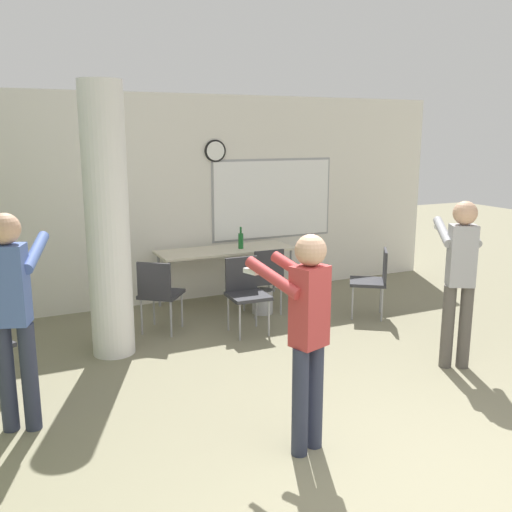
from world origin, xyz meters
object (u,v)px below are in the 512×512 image
object	(u,v)px
person_watching_back	(13,305)
person_playing_front	(306,326)
chair_mid_room	(374,278)
person_playing_side	(460,271)
folding_table	(226,253)
bottle_on_table	(241,240)
chair_table_front	(246,289)
chair_table_right	(265,276)
chair_table_left	(159,291)

from	to	relation	value
person_watching_back	person_playing_front	bearing A→B (deg)	-33.04
chair_mid_room	person_playing_side	bearing A→B (deg)	-97.44
folding_table	person_watching_back	xyz separation A→B (m)	(-2.73, -2.44, 0.31)
bottle_on_table	person_watching_back	size ratio (longest dim) A/B	0.17
person_watching_back	chair_table_front	bearing A→B (deg)	27.36
chair_table_right	chair_table_left	bearing A→B (deg)	-176.00
folding_table	person_playing_side	size ratio (longest dim) A/B	1.11
chair_table_left	chair_mid_room	world-z (taller)	same
bottle_on_table	person_playing_front	xyz separation A→B (m)	(-1.06, -3.61, 0.08)
bottle_on_table	chair_mid_room	xyz separation A→B (m)	(1.27, -1.27, -0.36)
chair_table_left	person_watching_back	distance (m)	2.36
folding_table	chair_table_left	size ratio (longest dim) A/B	2.12
chair_table_left	chair_table_right	distance (m)	1.41
chair_mid_room	person_watching_back	world-z (taller)	person_watching_back
folding_table	person_watching_back	world-z (taller)	person_watching_back
chair_table_front	person_playing_side	world-z (taller)	person_playing_side
chair_table_left	person_playing_side	xyz separation A→B (m)	(2.40, -2.19, 0.47)
chair_mid_room	person_watching_back	distance (m)	4.38
folding_table	person_playing_front	world-z (taller)	person_playing_front
person_playing_front	person_playing_side	size ratio (longest dim) A/B	0.97
bottle_on_table	chair_mid_room	size ratio (longest dim) A/B	0.34
bottle_on_table	chair_table_left	bearing A→B (deg)	-152.00
person_playing_front	person_watching_back	bearing A→B (deg)	146.96
chair_table_front	person_playing_front	size ratio (longest dim) A/B	0.54
bottle_on_table	person_watching_back	xyz separation A→B (m)	(-2.93, -2.39, 0.14)
person_playing_side	folding_table	bearing A→B (deg)	113.12
folding_table	chair_table_front	bearing A→B (deg)	-100.51
folding_table	person_watching_back	size ratio (longest dim) A/B	1.07
chair_table_left	person_playing_side	size ratio (longest dim) A/B	0.52
chair_table_front	person_watching_back	distance (m)	2.88
person_watching_back	person_playing_side	xyz separation A→B (m)	(3.99, -0.51, -0.03)
folding_table	person_playing_side	distance (m)	3.22
chair_mid_room	person_playing_front	xyz separation A→B (m)	(-2.33, -2.34, 0.44)
person_playing_side	chair_table_right	bearing A→B (deg)	113.50
chair_table_right	person_playing_side	distance (m)	2.54
person_playing_front	person_playing_side	distance (m)	2.23
folding_table	chair_mid_room	distance (m)	1.98
person_playing_side	person_watching_back	bearing A→B (deg)	172.72
folding_table	bottle_on_table	xyz separation A→B (m)	(0.20, -0.05, 0.16)
chair_table_front	chair_table_right	xyz separation A→B (m)	(0.48, 0.48, 0.00)
chair_table_left	person_playing_side	world-z (taller)	person_playing_side
chair_table_left	chair_table_front	xyz separation A→B (m)	(0.93, -0.38, 0.00)
chair_mid_room	chair_table_right	distance (m)	1.37
folding_table	bottle_on_table	size ratio (longest dim) A/B	6.24
chair_table_left	person_playing_front	xyz separation A→B (m)	(0.28, -2.89, 0.44)
chair_table_front	person_watching_back	bearing A→B (deg)	-152.64
chair_table_left	chair_mid_room	distance (m)	2.67
chair_mid_room	person_playing_side	xyz separation A→B (m)	(-0.21, -1.64, 0.47)
chair_table_left	chair_table_right	world-z (taller)	same
bottle_on_table	chair_table_right	size ratio (longest dim) A/B	0.34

